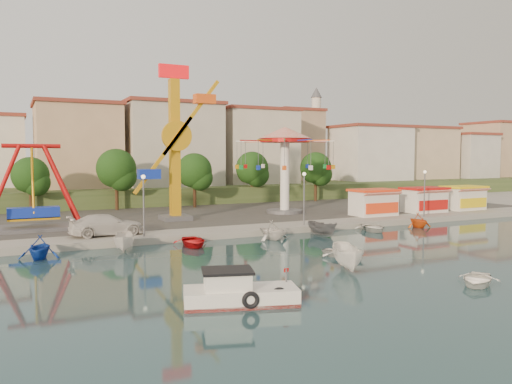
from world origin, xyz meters
TOP-DOWN VIEW (x-y plane):
  - ground at (0.00, 0.00)m, footprint 200.00×200.00m
  - quay_deck at (0.00, 62.00)m, footprint 200.00×100.00m
  - asphalt_pad at (0.00, 30.00)m, footprint 90.00×28.00m
  - hill_terrace at (0.00, 67.00)m, footprint 200.00×60.00m
  - pirate_ship_ride at (-16.29, 21.52)m, footprint 10.00×5.00m
  - kamikaze_tower at (-1.99, 22.31)m, footprint 6.38×3.10m
  - wave_swinger at (11.61, 23.29)m, footprint 11.60×11.60m
  - booth_left at (19.60, 16.49)m, footprint 5.40×3.78m
  - booth_mid at (27.49, 16.49)m, footprint 5.40×3.78m
  - booth_right at (34.28, 16.49)m, footprint 5.40×3.78m
  - lamp_post_1 at (-8.00, 13.00)m, footprint 0.14×0.14m
  - lamp_post_2 at (8.00, 13.00)m, footprint 0.14×0.14m
  - lamp_post_3 at (24.00, 13.00)m, footprint 0.14×0.14m
  - tree_1 at (-16.00, 36.24)m, footprint 4.35×4.35m
  - tree_2 at (-6.00, 35.81)m, footprint 5.02×5.02m
  - tree_3 at (4.00, 34.36)m, footprint 4.68×4.68m
  - tree_4 at (14.00, 37.35)m, footprint 4.86×4.86m
  - tree_5 at (24.00, 35.54)m, footprint 4.83×4.83m
  - building_2 at (-8.19, 51.96)m, footprint 11.95×9.28m
  - building_3 at (5.60, 48.80)m, footprint 12.59×10.50m
  - building_4 at (19.07, 52.20)m, footprint 10.75×9.23m
  - building_5 at (32.37, 50.33)m, footprint 12.77×10.96m
  - building_6 at (44.15, 48.77)m, footprint 8.23×8.98m
  - building_7 at (56.03, 53.70)m, footprint 11.59×10.93m
  - building_8 at (69.93, 47.19)m, footprint 12.84×9.28m
  - building_9 at (83.46, 49.95)m, footprint 12.95×9.17m
  - minaret at (36.00, 54.00)m, footprint 2.80×2.80m
  - cabin_motorboat at (-8.06, -6.81)m, footprint 6.05×3.70m
  - rowboat_a at (3.76, 0.59)m, footprint 3.49×3.93m
  - rowboat_b at (5.83, -9.42)m, footprint 4.07×3.79m
  - skiff at (1.47, -3.03)m, footprint 3.37×4.78m
  - van at (-10.77, 14.97)m, footprint 6.43×2.85m
  - moored_boat_1 at (-16.39, 9.80)m, footprint 3.60×3.92m
  - moored_boat_2 at (-10.32, 9.80)m, footprint 2.46×4.27m
  - moored_boat_3 at (-4.73, 9.80)m, footprint 3.30×4.28m
  - moored_boat_4 at (2.77, 9.80)m, footprint 3.70×4.01m
  - moored_boat_5 at (8.06, 9.80)m, footprint 2.03×3.78m
  - moored_boat_6 at (14.07, 9.80)m, footprint 3.76×4.55m
  - moored_boat_7 at (20.06, 9.80)m, footprint 3.04×3.37m

SIDE VIEW (x-z plane):
  - ground at x=0.00m, z-range 0.00..0.00m
  - quay_deck at x=0.00m, z-range 0.00..0.60m
  - rowboat_a at x=3.76m, z-range 0.00..0.67m
  - rowboat_b at x=5.83m, z-range 0.00..0.69m
  - moored_boat_6 at x=14.07m, z-range 0.00..0.82m
  - moored_boat_3 at x=-4.73m, z-range 0.00..0.82m
  - cabin_motorboat at x=-8.06m, z-range -0.46..1.53m
  - asphalt_pad at x=0.00m, z-range 0.60..0.61m
  - moored_boat_5 at x=8.06m, z-range 0.00..1.38m
  - moored_boat_2 at x=-10.32m, z-range 0.00..1.55m
  - moored_boat_7 at x=20.06m, z-range 0.00..1.57m
  - skiff at x=1.47m, z-range 0.00..1.73m
  - moored_boat_1 at x=-16.39m, z-range 0.00..1.73m
  - moored_boat_4 at x=2.77m, z-range 0.00..1.75m
  - hill_terrace at x=0.00m, z-range 0.00..3.00m
  - van at x=-10.77m, z-range 0.60..2.44m
  - booth_left at x=19.60m, z-range 0.62..3.70m
  - booth_mid at x=27.49m, z-range 0.62..3.70m
  - booth_right at x=34.28m, z-range 0.62..3.70m
  - lamp_post_1 at x=-8.00m, z-range 0.60..5.60m
  - lamp_post_2 at x=8.00m, z-range 0.60..5.60m
  - lamp_post_3 at x=24.00m, z-range 0.60..5.60m
  - pirate_ship_ride at x=-16.29m, z-range 0.39..8.39m
  - tree_1 at x=-16.00m, z-range 1.80..8.60m
  - tree_3 at x=4.00m, z-range 1.90..9.21m
  - tree_5 at x=24.00m, z-range 1.94..9.48m
  - tree_4 at x=14.00m, z-range 1.95..9.55m
  - tree_2 at x=-6.00m, z-range 1.99..9.84m
  - building_7 at x=56.03m, z-range 3.00..11.76m
  - building_3 at x=5.60m, z-range 3.00..12.20m
  - building_9 at x=83.46m, z-range 3.00..12.21m
  - building_4 at x=19.07m, z-range 3.00..12.24m
  - wave_swinger at x=11.61m, z-range 3.00..13.40m
  - kamikaze_tower at x=-1.99m, z-range 0.25..16.75m
  - building_5 at x=32.37m, z-range 3.00..14.21m
  - building_2 at x=-8.19m, z-range 3.00..14.23m
  - building_6 at x=44.15m, z-range 3.00..15.36m
  - building_8 at x=69.93m, z-range 3.00..15.58m
  - minaret at x=36.00m, z-range 3.55..21.55m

